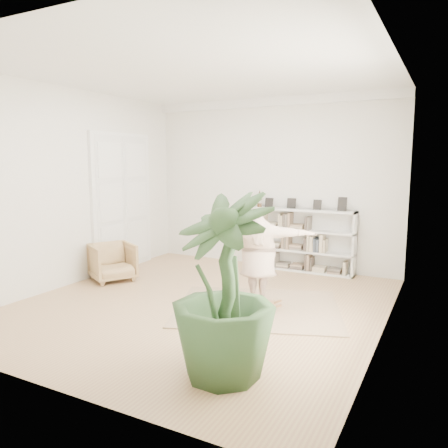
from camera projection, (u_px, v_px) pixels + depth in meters
name	position (u px, v px, depth m)	size (l,w,h in m)	color
floor	(202.00, 304.00, 7.04)	(6.00, 6.00, 0.00)	#A57855
room_shell	(272.00, 102.00, 9.11)	(6.00, 6.00, 6.00)	silver
doors	(122.00, 203.00, 9.21)	(0.09, 1.78, 2.92)	white
bookshelf	(301.00, 241.00, 9.08)	(2.20, 0.35, 1.64)	silver
armchair	(112.00, 262.00, 8.39)	(0.77, 0.79, 0.72)	tan
rug	(258.00, 308.00, 6.80)	(2.50, 2.00, 0.02)	tan
rocker_board	(258.00, 304.00, 6.79)	(0.58, 0.46, 0.11)	#965D3C
person	(258.00, 255.00, 6.68)	(1.77, 0.48, 1.44)	#C9AA97
houseplant	(223.00, 287.00, 4.53)	(1.10, 1.10, 1.97)	#2B4924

